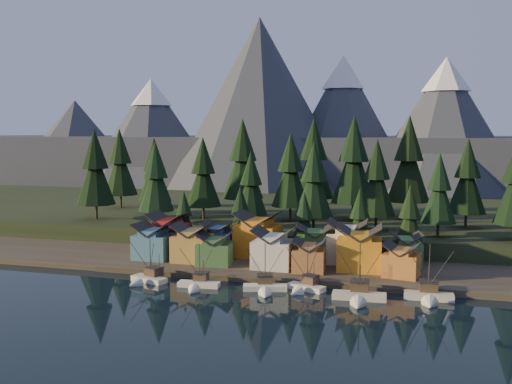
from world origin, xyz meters
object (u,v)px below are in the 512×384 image
(boat_1, at_px, (146,273))
(house_back_0, at_px, (168,231))
(boat_5, at_px, (359,289))
(house_front_1, at_px, (192,241))
(boat_4, at_px, (304,281))
(house_back_1, at_px, (218,238))
(boat_2, at_px, (197,279))
(boat_3, at_px, (265,282))
(boat_6, at_px, (429,289))
(house_front_0, at_px, (154,240))

(boat_1, distance_m, house_back_0, 25.89)
(boat_1, distance_m, boat_5, 46.01)
(boat_1, relative_size, house_front_1, 1.22)
(boat_4, distance_m, house_front_1, 33.20)
(boat_4, height_order, house_back_1, house_back_1)
(boat_5, xyz_separation_m, house_back_1, (-37.78, 25.23, 3.66))
(boat_2, bearing_deg, house_front_1, 110.32)
(house_back_1, bearing_deg, boat_1, -109.83)
(boat_5, bearing_deg, boat_3, 172.72)
(boat_2, distance_m, boat_6, 46.89)
(boat_5, relative_size, house_back_0, 1.21)
(boat_1, height_order, boat_5, boat_5)
(boat_3, bearing_deg, house_back_0, 128.47)
(boat_4, height_order, house_front_0, house_front_0)
(boat_3, distance_m, house_front_1, 27.87)
(boat_2, distance_m, boat_3, 14.43)
(house_front_1, bearing_deg, boat_4, -26.24)
(boat_1, relative_size, boat_6, 0.91)
(boat_1, height_order, house_front_0, house_front_0)
(boat_1, xyz_separation_m, house_front_0, (-5.87, 16.25, 3.88))
(boat_3, height_order, house_front_1, house_front_1)
(boat_2, xyz_separation_m, boat_4, (22.02, 3.82, 0.28))
(boat_1, distance_m, house_front_0, 17.71)
(boat_3, relative_size, boat_5, 0.88)
(boat_3, relative_size, house_front_1, 1.19)
(boat_6, bearing_deg, boat_1, -178.55)
(boat_1, xyz_separation_m, house_back_1, (8.22, 24.13, 3.74))
(boat_6, bearing_deg, boat_3, -177.04)
(boat_1, relative_size, boat_2, 1.10)
(boat_4, xyz_separation_m, house_front_1, (-30.07, 13.44, 4.11))
(boat_3, bearing_deg, boat_2, 170.36)
(boat_4, bearing_deg, house_front_1, 176.61)
(boat_4, distance_m, boat_6, 24.74)
(boat_6, distance_m, house_back_1, 55.38)
(house_front_0, bearing_deg, house_front_1, 1.60)
(boat_1, bearing_deg, boat_4, 23.12)
(boat_5, bearing_deg, boat_2, 176.70)
(house_back_1, bearing_deg, boat_4, -40.08)
(boat_1, bearing_deg, boat_6, 20.87)
(boat_1, xyz_separation_m, boat_5, (45.99, -1.09, 0.07))
(house_front_1, xyz_separation_m, house_back_0, (-10.21, 8.46, 0.54))
(boat_3, bearing_deg, house_back_1, 113.23)
(boat_5, bearing_deg, house_back_1, 143.25)
(boat_6, distance_m, house_front_0, 66.51)
(boat_1, bearing_deg, house_front_0, 128.18)
(house_front_1, bearing_deg, boat_5, -24.85)
(boat_3, distance_m, boat_4, 8.06)
(boat_1, distance_m, house_front_1, 17.37)
(house_front_0, height_order, house_back_1, house_front_0)
(boat_3, xyz_separation_m, boat_4, (7.65, 2.55, 0.10))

